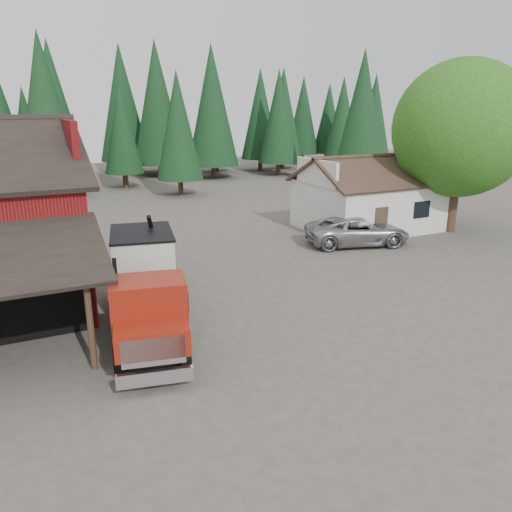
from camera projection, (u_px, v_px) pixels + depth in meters
name	position (u px, v px, depth m)	size (l,w,h in m)	color
ground	(294.00, 360.00, 15.34)	(120.00, 120.00, 0.00)	#4E473D
farmhouse	(369.00, 202.00, 31.50)	(8.60, 6.42, 4.65)	silver
deciduous_tree	(461.00, 134.00, 29.35)	(8.00, 8.00, 10.20)	#382619
conifer_backdrop	(90.00, 182.00, 51.50)	(76.00, 16.00, 16.00)	black
near_pine_b	(178.00, 126.00, 41.98)	(3.96, 3.96, 10.40)	#382619
near_pine_c	(362.00, 113.00, 44.96)	(4.84, 4.84, 12.40)	#382619
near_pine_d	(45.00, 107.00, 40.80)	(5.28, 5.28, 13.40)	#382619
feed_truck	(146.00, 283.00, 16.84)	(3.77, 8.48, 3.71)	black
silver_car	(357.00, 231.00, 27.86)	(2.66, 5.76, 1.60)	#9DA0A5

